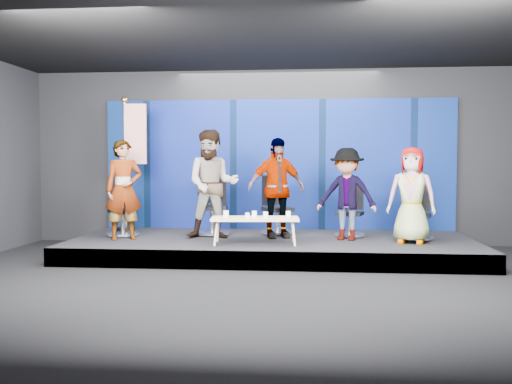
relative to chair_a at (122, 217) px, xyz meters
The scene contains 21 objects.
ground 3.83m from the chair_a, 42.99° to the right, with size 10.00×10.00×0.00m, color black.
room_walls 4.17m from the chair_a, 42.99° to the right, with size 10.02×8.02×3.51m.
riser 2.81m from the chair_a, ahead, with size 7.00×3.00×0.30m, color black.
backdrop 3.23m from the chair_a, 26.45° to the left, with size 7.00×0.08×2.60m, color #072255.
chair_a is the anchor object (origin of this frame).
panelist_a 0.72m from the chair_a, 67.37° to the right, with size 0.63×0.42×1.74m, color black.
chair_b 1.65m from the chair_a, 11.65° to the left, with size 0.72×0.72×1.18m.
panelist_b 1.82m from the chair_a, ahead, with size 0.93×0.73×1.92m, color black.
chair_c 2.85m from the chair_a, 10.65° to the left, with size 0.80×0.80×1.10m.
panelist_c 2.87m from the chair_a, ahead, with size 1.04×0.43×1.78m, color black.
chair_d 4.16m from the chair_a, ahead, with size 0.68×0.68×0.98m.
panelist_d 4.08m from the chair_a, ahead, with size 1.03×0.59×1.59m, color black.
chair_e 5.28m from the chair_a, ahead, with size 0.69×0.69×0.99m.
panelist_e 5.14m from the chair_a, ahead, with size 0.78×0.51×1.60m, color black.
coffee_table 2.64m from the chair_a, 17.48° to the right, with size 1.47×0.72×0.44m.
mug_a 2.19m from the chair_a, 21.34° to the right, with size 0.09×0.09×0.11m, color silver.
mug_b 2.58m from the chair_a, 20.75° to the right, with size 0.07×0.07×0.08m, color silver.
mug_c 2.60m from the chair_a, 15.43° to the right, with size 0.08×0.08×0.10m, color silver.
mug_d 2.82m from the chair_a, 16.86° to the right, with size 0.08×0.08×0.10m, color silver.
mug_e 3.13m from the chair_a, 11.96° to the right, with size 0.08×0.08×0.10m, color silver.
flag_stand 1.09m from the chair_a, 81.35° to the left, with size 0.59×0.34×2.58m.
Camera 1 is at (0.66, -7.51, 1.65)m, focal length 40.00 mm.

